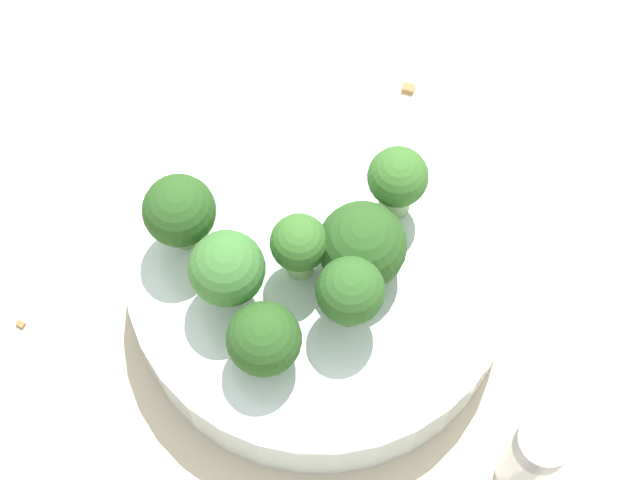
{
  "coord_description": "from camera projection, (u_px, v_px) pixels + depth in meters",
  "views": [
    {
      "loc": [
        0.03,
        -0.25,
        0.62
      ],
      "look_at": [
        0.0,
        0.0,
        0.08
      ],
      "focal_mm": 60.0,
      "sensor_mm": 36.0,
      "label": 1
    }
  ],
  "objects": [
    {
      "name": "broccoli_floret_3",
      "position": [
        363.0,
        239.0,
        0.6
      ],
      "size": [
        0.05,
        0.05,
        0.05
      ],
      "color": "#7A9E5B",
      "rests_on": "bowl"
    },
    {
      "name": "broccoli_floret_0",
      "position": [
        397.0,
        180.0,
        0.61
      ],
      "size": [
        0.04,
        0.04,
        0.05
      ],
      "color": "#8EB770",
      "rests_on": "bowl"
    },
    {
      "name": "almond_crumb_2",
      "position": [
        409.0,
        87.0,
        0.73
      ],
      "size": [
        0.01,
        0.01,
        0.01
      ],
      "primitive_type": "cube",
      "rotation": [
        0.0,
        0.0,
        2.95
      ],
      "color": "olive",
      "rests_on": "ground_plane"
    },
    {
      "name": "almond_crumb_1",
      "position": [
        20.0,
        323.0,
        0.66
      ],
      "size": [
        0.01,
        0.01,
        0.01
      ],
      "primitive_type": "cube",
      "rotation": [
        0.0,
        0.0,
        2.71
      ],
      "color": "olive",
      "rests_on": "ground_plane"
    },
    {
      "name": "pepper_shaker",
      "position": [
        532.0,
        457.0,
        0.58
      ],
      "size": [
        0.03,
        0.03,
        0.08
      ],
      "color": "silver",
      "rests_on": "ground_plane"
    },
    {
      "name": "broccoli_floret_1",
      "position": [
        350.0,
        292.0,
        0.58
      ],
      "size": [
        0.04,
        0.04,
        0.06
      ],
      "color": "#7A9E5B",
      "rests_on": "bowl"
    },
    {
      "name": "bowl",
      "position": [
        320.0,
        277.0,
        0.65
      ],
      "size": [
        0.23,
        0.23,
        0.05
      ],
      "primitive_type": "cylinder",
      "color": "silver",
      "rests_on": "ground_plane"
    },
    {
      "name": "broccoli_floret_2",
      "position": [
        299.0,
        245.0,
        0.59
      ],
      "size": [
        0.03,
        0.03,
        0.05
      ],
      "color": "#8EB770",
      "rests_on": "bowl"
    },
    {
      "name": "broccoli_floret_5",
      "position": [
        264.0,
        340.0,
        0.58
      ],
      "size": [
        0.04,
        0.04,
        0.05
      ],
      "color": "#8EB770",
      "rests_on": "bowl"
    },
    {
      "name": "almond_crumb_0",
      "position": [
        557.0,
        458.0,
        0.62
      ],
      "size": [
        0.01,
        0.01,
        0.01
      ],
      "primitive_type": "cube",
      "rotation": [
        0.0,
        0.0,
        1.31
      ],
      "color": "#AD7F4C",
      "rests_on": "ground_plane"
    },
    {
      "name": "broccoli_floret_4",
      "position": [
        227.0,
        270.0,
        0.58
      ],
      "size": [
        0.04,
        0.04,
        0.06
      ],
      "color": "#7A9E5B",
      "rests_on": "bowl"
    },
    {
      "name": "broccoli_floret_6",
      "position": [
        180.0,
        212.0,
        0.6
      ],
      "size": [
        0.04,
        0.04,
        0.06
      ],
      "color": "#7A9E5B",
      "rests_on": "bowl"
    },
    {
      "name": "ground_plane",
      "position": [
        320.0,
        292.0,
        0.67
      ],
      "size": [
        3.0,
        3.0,
        0.0
      ],
      "primitive_type": "plane",
      "color": "beige"
    }
  ]
}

